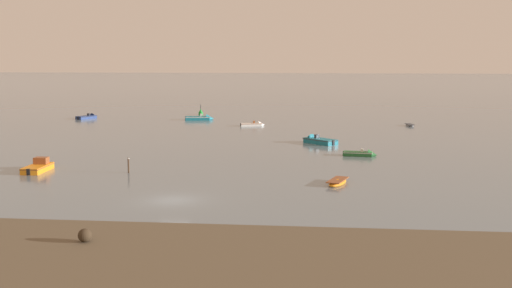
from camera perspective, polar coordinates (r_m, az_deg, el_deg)
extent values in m
plane|color=slate|center=(53.76, -7.52, -5.08)|extent=(800.00, 800.00, 0.00)
sphere|color=#372A1C|center=(42.63, -15.25, -7.99)|extent=(0.88, 0.88, 0.88)
ellipsoid|color=gray|center=(112.83, 13.74, 1.65)|extent=(1.52, 3.11, 0.47)
cube|color=#33383F|center=(112.81, 13.75, 1.75)|extent=(1.46, 2.87, 0.06)
cube|color=#33383F|center=(112.82, 13.74, 1.72)|extent=(0.93, 0.34, 0.05)
cube|color=white|center=(109.42, -0.46, 1.73)|extent=(3.84, 2.33, 0.70)
cone|color=white|center=(109.70, 0.50, 1.74)|extent=(1.43, 1.64, 1.41)
cube|color=brown|center=(109.40, -0.44, 1.86)|extent=(3.92, 2.38, 0.08)
cube|color=brown|center=(109.44, -0.18, 2.02)|extent=(0.42, 0.53, 0.39)
cube|color=black|center=(109.18, -1.37, 1.77)|extent=(0.28, 0.33, 0.50)
cube|color=navy|center=(126.57, -15.13, 2.31)|extent=(3.36, 4.23, 0.77)
cone|color=navy|center=(127.88, -14.42, 2.39)|extent=(1.95, 1.83, 1.55)
cube|color=black|center=(126.58, -15.12, 2.44)|extent=(3.43, 4.32, 0.09)
cube|color=black|center=(126.90, -14.93, 2.60)|extent=(0.62, 0.55, 0.43)
cube|color=black|center=(125.36, -15.81, 2.28)|extent=(0.39, 0.36, 0.55)
cube|color=#23602D|center=(77.77, 9.18, -0.94)|extent=(3.61, 1.86, 0.68)
cone|color=#23602D|center=(77.67, 10.51, -0.98)|extent=(1.24, 1.49, 1.36)
cube|color=silver|center=(77.73, 9.22, -0.75)|extent=(3.69, 1.90, 0.08)
cube|color=silver|center=(77.65, 9.58, -0.57)|extent=(0.36, 0.49, 0.38)
cube|color=black|center=(77.88, 7.94, -0.82)|extent=(0.24, 0.30, 0.48)
cube|color=orange|center=(70.28, -19.18, -2.19)|extent=(2.01, 4.54, 0.88)
cone|color=orange|center=(72.40, -18.46, -1.87)|extent=(1.81, 1.46, 1.77)
cube|color=brown|center=(70.27, -19.18, -1.92)|extent=(2.05, 4.64, 0.10)
cube|color=brown|center=(71.12, -18.87, -1.42)|extent=(1.43, 1.12, 0.68)
cube|color=#384751|center=(71.60, -18.71, -1.31)|extent=(1.35, 0.29, 0.55)
cube|color=black|center=(68.29, -19.90, -2.40)|extent=(0.36, 0.29, 0.63)
cube|color=#197084|center=(87.78, 5.86, 0.18)|extent=(4.86, 4.84, 0.95)
cone|color=#197084|center=(89.57, 4.71, 0.35)|extent=(2.42, 2.42, 1.91)
cube|color=#33383F|center=(87.78, 5.84, 0.41)|extent=(4.97, 4.94, 0.11)
cube|color=#33383F|center=(88.21, 5.53, 0.71)|extent=(0.75, 0.75, 0.53)
cube|color=black|center=(86.13, 6.98, 0.11)|extent=(0.48, 0.48, 0.68)
cube|color=#197084|center=(120.43, -5.31, 2.29)|extent=(4.83, 2.68, 0.90)
cone|color=#197084|center=(120.42, -4.17, 2.30)|extent=(1.73, 2.03, 1.80)
cube|color=silver|center=(120.40, -5.29, 2.45)|extent=(4.94, 2.74, 0.10)
cube|color=silver|center=(120.36, -4.98, 2.62)|extent=(0.50, 0.66, 0.50)
cube|color=black|center=(120.48, -6.37, 2.34)|extent=(0.34, 0.40, 0.64)
ellipsoid|color=orange|center=(60.51, 7.40, -3.48)|extent=(2.41, 4.05, 0.60)
cube|color=brown|center=(60.46, 7.40, -3.24)|extent=(2.29, 3.75, 0.08)
cube|color=brown|center=(60.48, 7.40, -3.32)|extent=(1.20, 0.59, 0.06)
cylinder|color=#198C2D|center=(131.35, -5.03, 2.74)|extent=(0.90, 0.90, 0.70)
cone|color=#198C2D|center=(131.28, -5.04, 3.05)|extent=(0.72, 0.72, 0.70)
cylinder|color=black|center=(131.22, -5.04, 3.39)|extent=(0.10, 0.10, 0.90)
cylinder|color=#453323|center=(66.82, -11.47, -1.98)|extent=(0.18, 0.18, 1.78)
cylinder|color=silver|center=(66.68, -11.49, -1.28)|extent=(0.22, 0.22, 0.08)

